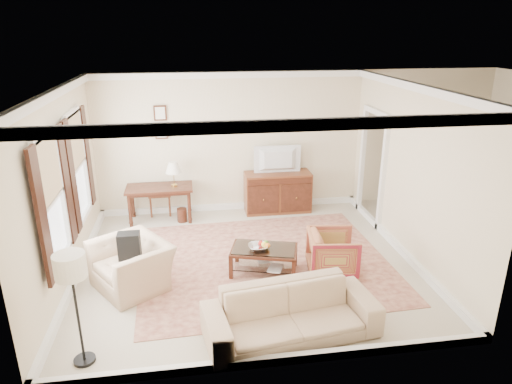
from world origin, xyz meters
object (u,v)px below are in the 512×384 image
object	(u,v)px
coffee_table	(264,254)
sideboard	(277,192)
writing_desk	(160,192)
striped_armchair	(333,251)
sofa	(291,306)
tv	(278,152)
club_armchair	(131,258)

from	to	relation	value
coffee_table	sideboard	bearing A→B (deg)	74.22
writing_desk	striped_armchair	xyz separation A→B (m)	(2.80, -2.57, -0.22)
sofa	sideboard	bearing A→B (deg)	73.18
writing_desk	sideboard	bearing A→B (deg)	3.11
writing_desk	tv	xyz separation A→B (m)	(2.44, 0.11, 0.71)
sideboard	club_armchair	size ratio (longest dim) A/B	1.26
writing_desk	sofa	bearing A→B (deg)	-65.93
tv	club_armchair	world-z (taller)	tv
tv	sideboard	bearing A→B (deg)	-90.00
club_armchair	sofa	distance (m)	2.59
coffee_table	club_armchair	distance (m)	2.04
writing_desk	striped_armchair	size ratio (longest dim) A/B	1.72
club_armchair	sideboard	bearing A→B (deg)	100.23
sideboard	coffee_table	bearing A→B (deg)	-105.78
sofa	tv	bearing A→B (deg)	73.13
writing_desk	tv	distance (m)	2.54
tv	sofa	xyz separation A→B (m)	(-0.64, -4.13, -0.89)
coffee_table	sofa	distance (m)	1.62
writing_desk	sofa	distance (m)	4.41
club_armchair	coffee_table	bearing A→B (deg)	59.31
coffee_table	tv	bearing A→B (deg)	74.10
writing_desk	sideboard	world-z (taller)	sideboard
coffee_table	sofa	bearing A→B (deg)	-87.36
coffee_table	striped_armchair	xyz separation A→B (m)	(1.08, -0.16, 0.05)
tv	striped_armchair	bearing A→B (deg)	97.61
striped_armchair	sofa	xyz separation A→B (m)	(-1.00, -1.45, 0.05)
striped_armchair	coffee_table	bearing A→B (deg)	89.15
sideboard	club_armchair	xyz separation A→B (m)	(-2.75, -2.65, 0.06)
tv	striped_armchair	distance (m)	2.86
tv	striped_armchair	size ratio (longest dim) A/B	1.22
sideboard	club_armchair	world-z (taller)	club_armchair
sideboard	writing_desk	bearing A→B (deg)	-176.89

